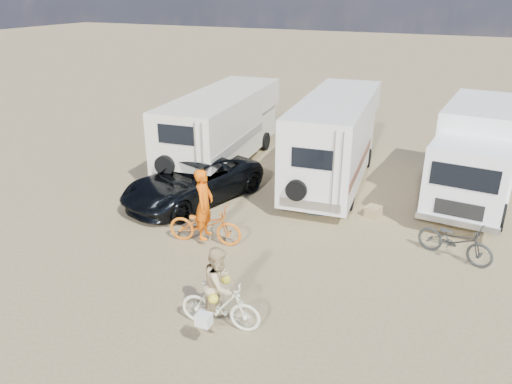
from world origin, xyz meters
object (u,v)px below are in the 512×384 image
at_px(bike_woman, 220,306).
at_px(bike_parked, 455,241).
at_px(dark_suv, 193,181).
at_px(rider_man, 204,210).
at_px(bike_man, 205,225).
at_px(crate, 373,211).
at_px(box_truck, 477,156).
at_px(rv_left, 222,129).
at_px(rider_woman, 220,293).
at_px(rv_main, 334,142).
at_px(cooler, 317,206).

bearing_deg(bike_woman, bike_parked, -48.08).
height_order(dark_suv, rider_man, rider_man).
bearing_deg(bike_woman, bike_man, 26.87).
bearing_deg(bike_parked, crate, 74.02).
bearing_deg(rider_man, box_truck, -57.78).
bearing_deg(rv_left, dark_suv, -82.20).
bearing_deg(bike_woman, rider_woman, -0.00).
height_order(rv_main, rider_woman, rv_main).
distance_m(box_truck, bike_man, 8.90).
bearing_deg(rider_woman, box_truck, -33.58).
xyz_separation_m(bike_man, rider_woman, (2.10, -2.98, 0.30)).
bearing_deg(bike_parked, rider_man, 125.17).
xyz_separation_m(rider_woman, bike_parked, (4.11, 4.94, -0.32)).
xyz_separation_m(rv_main, dark_suv, (-3.66, -3.44, -0.85)).
relative_size(dark_suv, bike_woman, 2.85).
bearing_deg(crate, rider_man, -136.88).
bearing_deg(bike_man, rv_left, 12.75).
bearing_deg(bike_parked, cooler, 91.79).
bearing_deg(rider_man, crate, -58.36).
bearing_deg(bike_woman, box_truck, -33.58).
relative_size(bike_man, bike_woman, 1.19).
distance_m(rv_main, crate, 3.23).
bearing_deg(bike_man, rv_main, -29.36).
relative_size(dark_suv, bike_man, 2.40).
bearing_deg(box_truck, rv_main, -171.07).
bearing_deg(rider_woman, rv_left, 19.85).
height_order(box_truck, rider_man, box_truck).
bearing_deg(crate, bike_parked, -33.67).
height_order(box_truck, dark_suv, box_truck).
xyz_separation_m(dark_suv, bike_woman, (3.91, -5.29, -0.16)).
bearing_deg(box_truck, bike_man, -131.94).
xyz_separation_m(bike_parked, cooler, (-4.04, 1.15, -0.29)).
bearing_deg(cooler, bike_woman, -100.23).
bearing_deg(box_truck, rv_left, -174.51).
distance_m(bike_man, rider_woman, 3.66).
xyz_separation_m(bike_man, bike_woman, (2.10, -2.98, -0.02)).
relative_size(dark_suv, crate, 11.65).
distance_m(rider_man, rider_woman, 3.65).
bearing_deg(cooler, rider_man, -134.53).
height_order(rv_main, bike_man, rv_main).
bearing_deg(bike_man, crate, -58.36).
bearing_deg(rider_woman, bike_parked, -48.08).
bearing_deg(rider_woman, rv_main, -6.69).
bearing_deg(rider_man, rider_woman, -156.29).
bearing_deg(box_truck, rider_woman, -110.91).
xyz_separation_m(bike_man, rider_man, (0.00, 0.00, 0.44)).
height_order(rider_man, cooler, rider_man).
height_order(bike_man, rider_woman, rider_woman).
bearing_deg(box_truck, rider_man, -131.94).
height_order(rv_left, bike_parked, rv_left).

